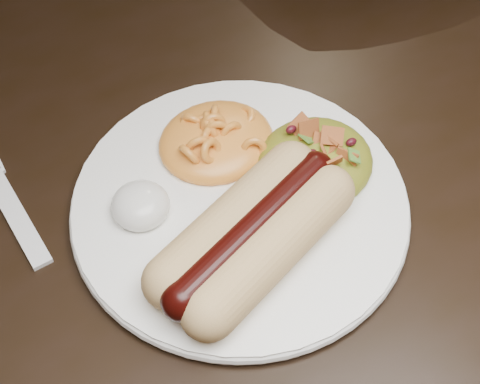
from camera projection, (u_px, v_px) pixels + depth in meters
table at (178, 152)px, 0.72m from camera, size 1.60×0.90×0.75m
plate at (240, 205)px, 0.56m from camera, size 0.28×0.28×0.01m
hotdog at (253, 234)px, 0.51m from camera, size 0.14×0.11×0.04m
mac_and_cheese at (216, 130)px, 0.57m from camera, size 0.10×0.09×0.04m
sour_cream at (140, 201)px, 0.54m from camera, size 0.05×0.05×0.03m
taco_salad at (316, 154)px, 0.56m from camera, size 0.09×0.09×0.04m
fork at (17, 217)px, 0.56m from camera, size 0.03×0.15×0.00m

